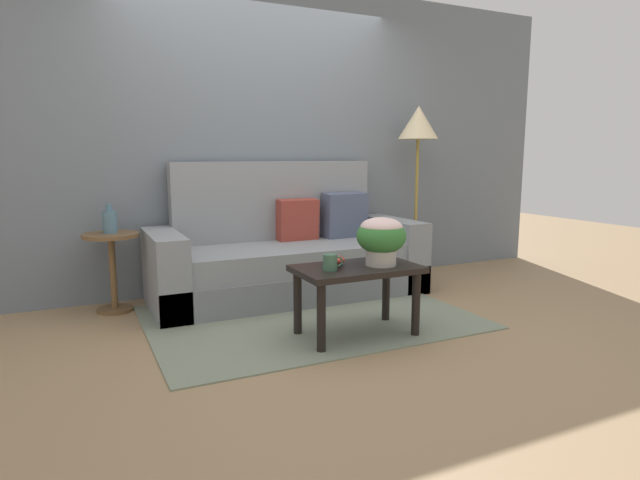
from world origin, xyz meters
TOP-DOWN VIEW (x-y plane):
  - ground_plane at (0.00, 0.00)m, footprint 14.00×14.00m
  - wall_back at (0.00, 1.25)m, footprint 6.40×0.12m
  - area_rug at (0.00, 0.11)m, footprint 2.32×1.67m
  - couch at (0.11, 0.79)m, footprint 2.30×0.86m
  - coffee_table at (0.13, -0.38)m, footprint 0.82×0.48m
  - side_table at (-1.29, 0.92)m, footprint 0.41×0.41m
  - floor_lamp at (1.52, 0.91)m, footprint 0.39×0.39m
  - potted_plant at (0.28, -0.42)m, footprint 0.33×0.33m
  - coffee_mug at (-0.09, -0.41)m, footprint 0.14×0.09m
  - snack_bowl at (0.01, -0.30)m, footprint 0.13×0.13m
  - table_vase at (-1.29, 0.93)m, footprint 0.11×0.11m

SIDE VIEW (x-z plane):
  - ground_plane at x=0.00m, z-range 0.00..0.00m
  - area_rug at x=0.00m, z-range 0.00..0.01m
  - couch at x=0.11m, z-range -0.24..0.91m
  - coffee_table at x=0.13m, z-range 0.16..0.63m
  - side_table at x=-1.29m, z-range 0.12..0.73m
  - snack_bowl at x=0.01m, z-range 0.48..0.55m
  - coffee_mug at x=-0.09m, z-range 0.48..0.58m
  - potted_plant at x=0.28m, z-range 0.51..0.83m
  - table_vase at x=-1.29m, z-range 0.59..0.81m
  - wall_back at x=0.00m, z-range 0.00..2.71m
  - floor_lamp at x=1.52m, z-range 0.58..2.25m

